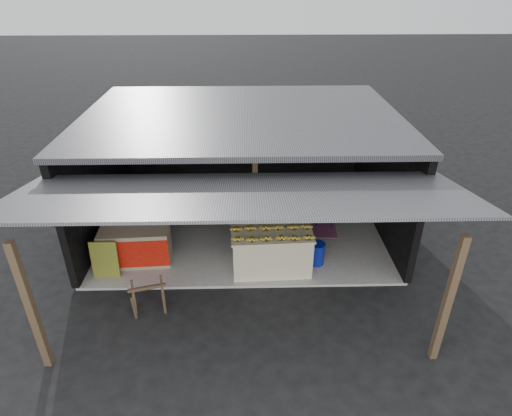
{
  "coord_description": "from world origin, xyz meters",
  "views": [
    {
      "loc": [
        0.11,
        -7.05,
        5.89
      ],
      "look_at": [
        0.31,
        1.5,
        1.1
      ],
      "focal_mm": 30.0,
      "sensor_mm": 36.0,
      "label": 1
    }
  ],
  "objects_px": {
    "neighbor_stall": "(136,244)",
    "sawhorse": "(148,297)",
    "water_barrel": "(317,254)",
    "white_crate": "(267,224)",
    "banana_table": "(271,249)",
    "plastic_chair": "(327,201)"
  },
  "relations": [
    {
      "from": "neighbor_stall",
      "to": "sawhorse",
      "type": "relative_size",
      "value": 2.15
    },
    {
      "from": "white_crate",
      "to": "neighbor_stall",
      "type": "distance_m",
      "value": 3.03
    },
    {
      "from": "white_crate",
      "to": "water_barrel",
      "type": "distance_m",
      "value": 1.41
    },
    {
      "from": "sawhorse",
      "to": "plastic_chair",
      "type": "bearing_deg",
      "value": 26.12
    },
    {
      "from": "white_crate",
      "to": "plastic_chair",
      "type": "distance_m",
      "value": 1.89
    },
    {
      "from": "sawhorse",
      "to": "water_barrel",
      "type": "height_order",
      "value": "sawhorse"
    },
    {
      "from": "water_barrel",
      "to": "plastic_chair",
      "type": "distance_m",
      "value": 1.95
    },
    {
      "from": "water_barrel",
      "to": "neighbor_stall",
      "type": "bearing_deg",
      "value": 177.61
    },
    {
      "from": "white_crate",
      "to": "sawhorse",
      "type": "xyz_separation_m",
      "value": [
        -2.37,
        -2.32,
        -0.18
      ]
    },
    {
      "from": "neighbor_stall",
      "to": "plastic_chair",
      "type": "relative_size",
      "value": 1.57
    },
    {
      "from": "water_barrel",
      "to": "plastic_chair",
      "type": "relative_size",
      "value": 0.5
    },
    {
      "from": "white_crate",
      "to": "sawhorse",
      "type": "bearing_deg",
      "value": -131.59
    },
    {
      "from": "neighbor_stall",
      "to": "sawhorse",
      "type": "bearing_deg",
      "value": -73.69
    },
    {
      "from": "water_barrel",
      "to": "plastic_chair",
      "type": "height_order",
      "value": "plastic_chair"
    },
    {
      "from": "sawhorse",
      "to": "water_barrel",
      "type": "distance_m",
      "value": 3.76
    },
    {
      "from": "white_crate",
      "to": "plastic_chair",
      "type": "xyz_separation_m",
      "value": [
        1.6,
        1.01,
        0.04
      ]
    },
    {
      "from": "banana_table",
      "to": "water_barrel",
      "type": "relative_size",
      "value": 3.6
    },
    {
      "from": "banana_table",
      "to": "sawhorse",
      "type": "xyz_separation_m",
      "value": [
        -2.42,
        -1.38,
        -0.12
      ]
    },
    {
      "from": "sawhorse",
      "to": "water_barrel",
      "type": "relative_size",
      "value": 1.47
    },
    {
      "from": "sawhorse",
      "to": "plastic_chair",
      "type": "relative_size",
      "value": 0.73
    },
    {
      "from": "white_crate",
      "to": "plastic_chair",
      "type": "bearing_deg",
      "value": 36.32
    },
    {
      "from": "banana_table",
      "to": "sawhorse",
      "type": "height_order",
      "value": "banana_table"
    }
  ]
}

